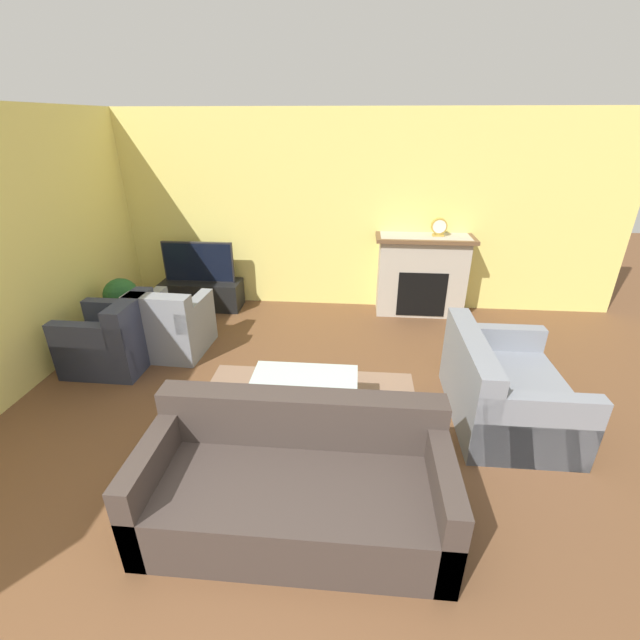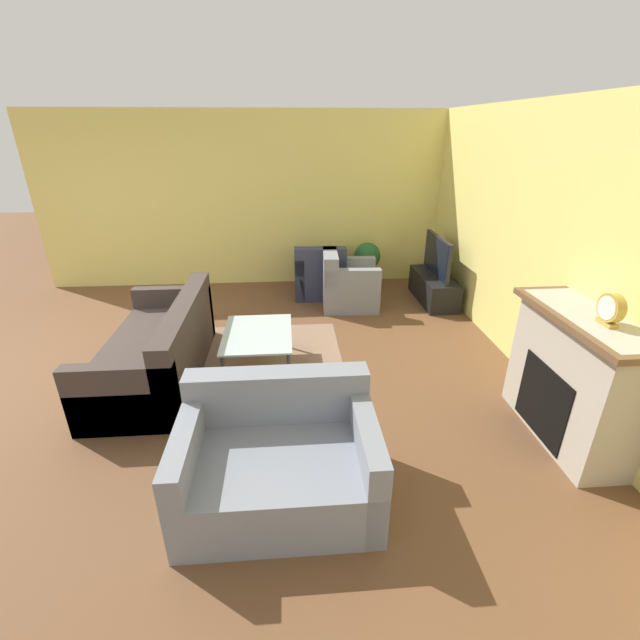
# 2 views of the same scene
# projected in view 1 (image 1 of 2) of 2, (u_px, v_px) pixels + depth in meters

# --- Properties ---
(wall_back) EXTENTS (8.48, 0.06, 2.70)m
(wall_back) POSITION_uv_depth(u_px,v_px,m) (317.00, 213.00, 6.00)
(wall_back) COLOR #EADB72
(wall_back) RESTS_ON ground_plane
(area_rug) EXTENTS (2.16, 1.93, 0.00)m
(area_rug) POSITION_uv_depth(u_px,v_px,m) (303.00, 424.00, 3.93)
(area_rug) COLOR #896B56
(area_rug) RESTS_ON ground_plane
(fireplace) EXTENTS (1.32, 0.49, 1.12)m
(fireplace) POSITION_uv_depth(u_px,v_px,m) (421.00, 274.00, 5.98)
(fireplace) COLOR #B2A899
(fireplace) RESTS_ON ground_plane
(tv_stand) EXTENTS (1.15, 0.45, 0.41)m
(tv_stand) POSITION_uv_depth(u_px,v_px,m) (203.00, 294.00, 6.31)
(tv_stand) COLOR black
(tv_stand) RESTS_ON ground_plane
(tv) EXTENTS (1.02, 0.06, 0.58)m
(tv) POSITION_uv_depth(u_px,v_px,m) (198.00, 262.00, 6.10)
(tv) COLOR #232328
(tv) RESTS_ON tv_stand
(couch_sectional) EXTENTS (2.02, 0.92, 0.82)m
(couch_sectional) POSITION_uv_depth(u_px,v_px,m) (297.00, 486.00, 2.90)
(couch_sectional) COLOR #3D332D
(couch_sectional) RESTS_ON ground_plane
(couch_loveseat) EXTENTS (0.96, 1.34, 0.82)m
(couch_loveseat) POSITION_uv_depth(u_px,v_px,m) (502.00, 391.00, 3.91)
(couch_loveseat) COLOR gray
(couch_loveseat) RESTS_ON ground_plane
(armchair_by_window) EXTENTS (0.84, 0.78, 0.82)m
(armchair_by_window) POSITION_uv_depth(u_px,v_px,m) (113.00, 342.00, 4.76)
(armchair_by_window) COLOR #33384C
(armchair_by_window) RESTS_ON ground_plane
(armchair_accent) EXTENTS (0.77, 0.83, 0.82)m
(armchair_accent) POSITION_uv_depth(u_px,v_px,m) (173.00, 328.00, 5.05)
(armchair_accent) COLOR gray
(armchair_accent) RESTS_ON ground_plane
(coffee_table) EXTENTS (0.96, 0.73, 0.42)m
(coffee_table) POSITION_uv_depth(u_px,v_px,m) (303.00, 388.00, 3.79)
(coffee_table) COLOR #333338
(coffee_table) RESTS_ON ground_plane
(potted_plant) EXTENTS (0.43, 0.43, 0.74)m
(potted_plant) POSITION_uv_depth(u_px,v_px,m) (122.00, 300.00, 5.44)
(potted_plant) COLOR beige
(potted_plant) RESTS_ON ground_plane
(mantel_clock) EXTENTS (0.21, 0.07, 0.24)m
(mantel_clock) POSITION_uv_depth(u_px,v_px,m) (439.00, 227.00, 5.69)
(mantel_clock) COLOR #B79338
(mantel_clock) RESTS_ON fireplace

